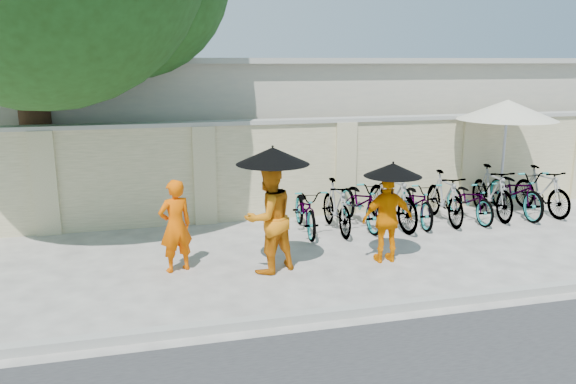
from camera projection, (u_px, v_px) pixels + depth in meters
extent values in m
plane|color=beige|center=(291.00, 272.00, 8.87)|extent=(80.00, 80.00, 0.00)
cube|color=#9F9F96|center=(324.00, 314.00, 7.25)|extent=(40.00, 0.16, 0.12)
cube|color=beige|center=(299.00, 170.00, 11.90)|extent=(20.00, 0.30, 2.00)
cube|color=#BDB59E|center=(297.00, 122.00, 15.59)|extent=(14.00, 6.00, 3.20)
cylinder|color=#3B2213|center=(35.00, 116.00, 11.04)|extent=(0.60, 0.60, 4.40)
imported|color=#F75A00|center=(175.00, 226.00, 8.77)|extent=(0.63, 0.52, 1.48)
imported|color=orange|center=(269.00, 218.00, 8.72)|extent=(1.05, 0.95, 1.75)
cylinder|color=black|center=(273.00, 184.00, 8.54)|extent=(0.02, 0.02, 0.87)
cone|color=black|center=(273.00, 156.00, 8.44)|extent=(1.12, 1.12, 0.26)
imported|color=orange|center=(388.00, 219.00, 9.19)|extent=(0.87, 0.39, 1.46)
cylinder|color=black|center=(392.00, 192.00, 9.01)|extent=(0.02, 0.02, 0.74)
cone|color=black|center=(393.00, 170.00, 8.93)|extent=(0.93, 0.93, 0.21)
cylinder|color=#9F9F96|center=(498.00, 211.00, 12.29)|extent=(0.47, 0.47, 0.09)
cylinder|color=#9D9FAD|center=(503.00, 163.00, 12.05)|extent=(0.06, 0.06, 2.21)
cone|color=beige|center=(507.00, 110.00, 11.79)|extent=(2.54, 2.54, 0.42)
imported|color=#9D9FAD|center=(306.00, 209.00, 10.84)|extent=(0.73, 1.77, 0.91)
imported|color=#9D9FAD|center=(336.00, 206.00, 10.89)|extent=(0.50, 1.68, 1.01)
imported|color=#9D9FAD|center=(361.00, 202.00, 11.23)|extent=(0.78, 1.95, 1.00)
imported|color=#9D9FAD|center=(392.00, 199.00, 11.20)|extent=(0.73, 1.96, 1.15)
imported|color=#9D9FAD|center=(417.00, 201.00, 11.44)|extent=(0.80, 1.80, 0.92)
imported|color=#9D9FAD|center=(445.00, 197.00, 11.54)|extent=(0.63, 1.77, 1.04)
imported|color=#9D9FAD|center=(470.00, 199.00, 11.70)|extent=(0.63, 1.68, 0.88)
imported|color=#9D9FAD|center=(492.00, 192.00, 11.93)|extent=(0.73, 1.86, 1.09)
imported|color=#9D9FAD|center=(516.00, 191.00, 12.08)|extent=(0.79, 2.01, 1.04)
imported|color=#9D9FAD|center=(542.00, 190.00, 12.17)|extent=(0.58, 1.73, 1.03)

